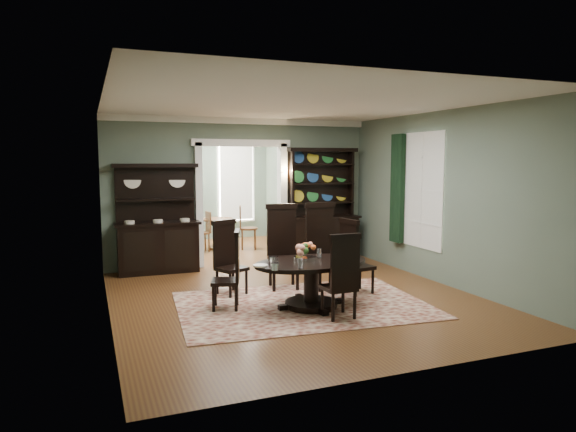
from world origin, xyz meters
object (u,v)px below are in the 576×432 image
(dining_table, at_px, (311,275))
(parlor_table, at_px, (217,229))
(welsh_dresser, at_px, (322,220))
(sideboard, at_px, (158,235))

(dining_table, bearing_deg, parlor_table, 86.00)
(dining_table, bearing_deg, welsh_dresser, 57.17)
(welsh_dresser, bearing_deg, parlor_table, 132.42)
(sideboard, distance_m, parlor_table, 2.71)
(parlor_table, bearing_deg, sideboard, -128.27)
(dining_table, bearing_deg, sideboard, 113.43)
(sideboard, height_order, parlor_table, sideboard)
(welsh_dresser, bearing_deg, dining_table, -115.57)
(dining_table, distance_m, sideboard, 3.72)
(sideboard, bearing_deg, welsh_dresser, -0.07)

